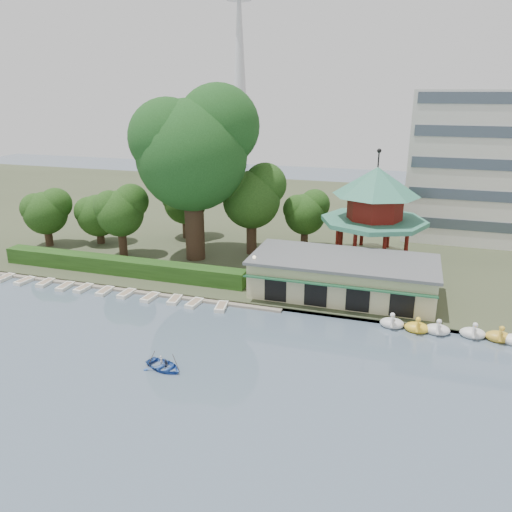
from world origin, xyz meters
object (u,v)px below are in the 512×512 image
at_px(boathouse, 343,276).
at_px(rowboat_with_passengers, 164,363).
at_px(dock, 129,289).
at_px(pavilion, 375,207).
at_px(big_tree, 194,146).

xyz_separation_m(boathouse, rowboat_with_passengers, (-11.06, -17.92, -1.91)).
distance_m(dock, pavilion, 29.14).
bearing_deg(big_tree, pavilion, 10.31).
xyz_separation_m(dock, boathouse, (22.00, 4.77, 2.25)).
relative_size(dock, boathouse, 1.83).
xyz_separation_m(dock, pavilion, (24.00, 14.80, 7.36)).
height_order(boathouse, pavilion, pavilion).
height_order(dock, rowboat_with_passengers, rowboat_with_passengers).
distance_m(big_tree, rowboat_with_passengers, 28.82).
height_order(dock, boathouse, boathouse).
bearing_deg(dock, boathouse, 12.24).
bearing_deg(big_tree, boathouse, -18.33).
bearing_deg(rowboat_with_passengers, dock, 129.77).
bearing_deg(rowboat_with_passengers, big_tree, 107.82).
distance_m(boathouse, pavilion, 11.43).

